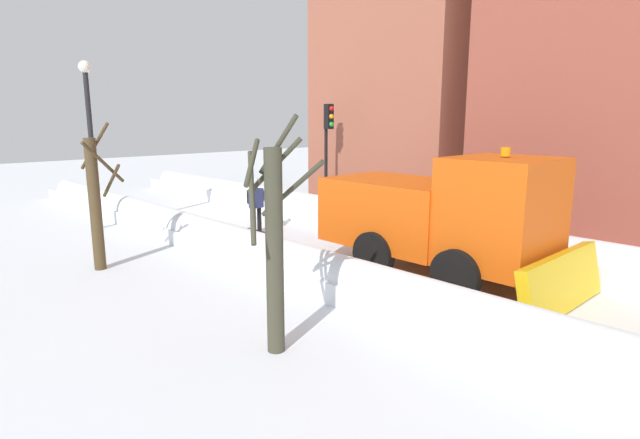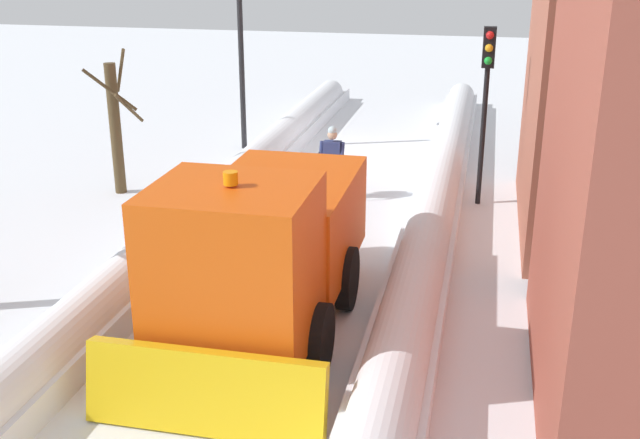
{
  "view_description": "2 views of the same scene",
  "coord_description": "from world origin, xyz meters",
  "px_view_note": "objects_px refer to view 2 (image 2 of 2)",
  "views": [
    {
      "loc": [
        9.74,
        17.43,
        3.72
      ],
      "look_at": [
        0.89,
        8.01,
        1.1
      ],
      "focal_mm": 28.48,
      "sensor_mm": 36.0,
      "label": 1
    },
    {
      "loc": [
        -3.45,
        21.76,
        6.04
      ],
      "look_at": [
        -0.53,
        8.52,
        1.05
      ],
      "focal_mm": 43.2,
      "sensor_mm": 36.0,
      "label": 2
    }
  ],
  "objects_px": {
    "plow_truck": "(263,247)",
    "traffic_light_pole": "(487,82)",
    "street_lamp": "(240,32)",
    "bare_tree_near": "(116,126)",
    "skier": "(332,159)"
  },
  "relations": [
    {
      "from": "traffic_light_pole",
      "to": "street_lamp",
      "type": "bearing_deg",
      "value": -28.54
    },
    {
      "from": "plow_truck",
      "to": "traffic_light_pole",
      "type": "relative_size",
      "value": 1.43
    },
    {
      "from": "skier",
      "to": "traffic_light_pole",
      "type": "distance_m",
      "value": 4.02
    },
    {
      "from": "skier",
      "to": "street_lamp",
      "type": "relative_size",
      "value": 0.33
    },
    {
      "from": "plow_truck",
      "to": "traffic_light_pole",
      "type": "height_order",
      "value": "traffic_light_pole"
    },
    {
      "from": "traffic_light_pole",
      "to": "plow_truck",
      "type": "bearing_deg",
      "value": 65.81
    },
    {
      "from": "skier",
      "to": "bare_tree_near",
      "type": "relative_size",
      "value": 0.5
    },
    {
      "from": "plow_truck",
      "to": "skier",
      "type": "relative_size",
      "value": 3.31
    },
    {
      "from": "skier",
      "to": "plow_truck",
      "type": "bearing_deg",
      "value": 92.47
    },
    {
      "from": "skier",
      "to": "street_lamp",
      "type": "height_order",
      "value": "street_lamp"
    },
    {
      "from": "traffic_light_pole",
      "to": "bare_tree_near",
      "type": "relative_size",
      "value": 1.16
    },
    {
      "from": "street_lamp",
      "to": "bare_tree_near",
      "type": "height_order",
      "value": "street_lamp"
    },
    {
      "from": "plow_truck",
      "to": "skier",
      "type": "height_order",
      "value": "plow_truck"
    },
    {
      "from": "traffic_light_pole",
      "to": "street_lamp",
      "type": "relative_size",
      "value": 0.76
    },
    {
      "from": "street_lamp",
      "to": "bare_tree_near",
      "type": "bearing_deg",
      "value": 70.69
    }
  ]
}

